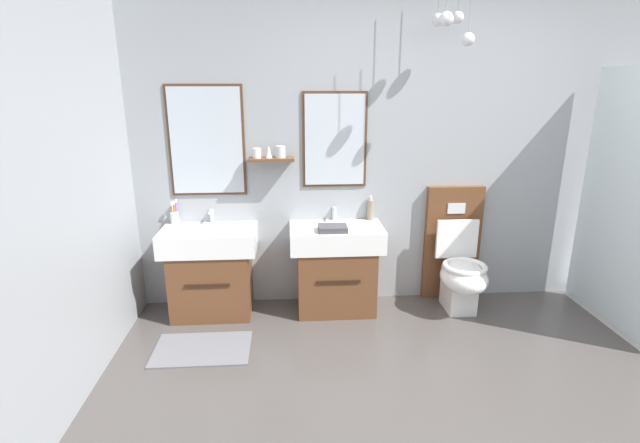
{
  "coord_description": "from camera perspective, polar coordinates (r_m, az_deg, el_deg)",
  "views": [
    {
      "loc": [
        -1.11,
        -1.98,
        1.83
      ],
      "look_at": [
        -0.87,
        1.51,
        0.79
      ],
      "focal_mm": 26.24,
      "sensor_mm": 36.0,
      "label": 1
    }
  ],
  "objects": [
    {
      "name": "folded_hand_towel",
      "position": [
        3.62,
        1.57,
        -0.85
      ],
      "size": [
        0.22,
        0.16,
        0.04
      ],
      "primitive_type": "cube",
      "color": "#47474C",
      "rests_on": "vanity_sink_right"
    },
    {
      "name": "toothbrush_cup",
      "position": [
        3.98,
        -17.3,
        0.52
      ],
      "size": [
        0.07,
        0.07,
        0.2
      ],
      "color": "silver",
      "rests_on": "vanity_sink_left"
    },
    {
      "name": "soap_dispenser",
      "position": [
        3.93,
        6.16,
        1.47
      ],
      "size": [
        0.06,
        0.06,
        0.2
      ],
      "color": "gray",
      "rests_on": "vanity_sink_right"
    },
    {
      "name": "bath_mat",
      "position": [
        3.56,
        -14.15,
        -14.84
      ],
      "size": [
        0.68,
        0.44,
        0.01
      ],
      "primitive_type": "cube",
      "color": "slate",
      "rests_on": "ground"
    },
    {
      "name": "tap_on_right_sink",
      "position": [
        3.89,
        1.75,
        1.16
      ],
      "size": [
        0.03,
        0.13,
        0.11
      ],
      "color": "silver",
      "rests_on": "vanity_sink_right"
    },
    {
      "name": "toilet",
      "position": [
        4.09,
        16.42,
        -4.95
      ],
      "size": [
        0.48,
        0.62,
        1.0
      ],
      "color": "brown",
      "rests_on": "ground"
    },
    {
      "name": "wall_back",
      "position": [
        4.0,
        12.1,
        10.04
      ],
      "size": [
        4.94,
        0.55,
        2.8
      ],
      "color": "#999EA3",
      "rests_on": "ground"
    },
    {
      "name": "vanity_sink_right",
      "position": [
        3.87,
        1.94,
        -5.39
      ],
      "size": [
        0.75,
        0.47,
        0.73
      ],
      "color": "brown",
      "rests_on": "ground"
    },
    {
      "name": "vanity_sink_left",
      "position": [
        3.91,
        -13.11,
        -5.63
      ],
      "size": [
        0.75,
        0.47,
        0.73
      ],
      "color": "brown",
      "rests_on": "ground"
    },
    {
      "name": "tap_on_left_sink",
      "position": [
        3.93,
        -13.13,
        0.86
      ],
      "size": [
        0.03,
        0.13,
        0.11
      ],
      "color": "silver",
      "rests_on": "vanity_sink_left"
    }
  ]
}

